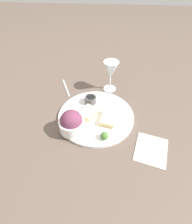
% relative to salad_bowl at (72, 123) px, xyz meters
% --- Properties ---
extents(ground_plane, '(4.00, 4.00, 0.00)m').
position_rel_salad_bowl_xyz_m(ground_plane, '(0.09, -0.10, -0.06)').
color(ground_plane, brown).
extents(dinner_plate, '(0.36, 0.36, 0.01)m').
position_rel_salad_bowl_xyz_m(dinner_plate, '(0.09, -0.10, -0.05)').
color(dinner_plate, white).
rests_on(dinner_plate, ground_plane).
extents(salad_bowl, '(0.11, 0.11, 0.10)m').
position_rel_salad_bowl_xyz_m(salad_bowl, '(0.00, 0.00, 0.00)').
color(salad_bowl, white).
rests_on(salad_bowl, dinner_plate).
extents(sauce_ramekin, '(0.06, 0.06, 0.04)m').
position_rel_salad_bowl_xyz_m(sauce_ramekin, '(0.18, -0.06, -0.02)').
color(sauce_ramekin, '#4C4C4C').
rests_on(sauce_ramekin, dinner_plate).
extents(cheese_toast_near, '(0.11, 0.08, 0.03)m').
position_rel_salad_bowl_xyz_m(cheese_toast_near, '(0.06, -0.15, -0.03)').
color(cheese_toast_near, '#D1B27F').
rests_on(cheese_toast_near, dinner_plate).
extents(cheese_toast_far, '(0.11, 0.10, 0.03)m').
position_rel_salad_bowl_xyz_m(cheese_toast_far, '(0.09, -0.06, -0.03)').
color(cheese_toast_far, '#D1B27F').
rests_on(cheese_toast_far, dinner_plate).
extents(wine_glass, '(0.08, 0.08, 0.17)m').
position_rel_salad_bowl_xyz_m(wine_glass, '(0.32, -0.16, 0.06)').
color(wine_glass, silver).
rests_on(wine_glass, ground_plane).
extents(garnish, '(0.03, 0.03, 0.03)m').
position_rel_salad_bowl_xyz_m(garnish, '(-0.04, -0.14, -0.03)').
color(garnish, '#477533').
rests_on(garnish, dinner_plate).
extents(napkin, '(0.17, 0.16, 0.01)m').
position_rel_salad_bowl_xyz_m(napkin, '(-0.07, -0.33, -0.05)').
color(napkin, beige).
rests_on(napkin, ground_plane).
extents(fork, '(0.15, 0.07, 0.01)m').
position_rel_salad_bowl_xyz_m(fork, '(0.31, 0.09, -0.05)').
color(fork, silver).
rests_on(fork, ground_plane).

